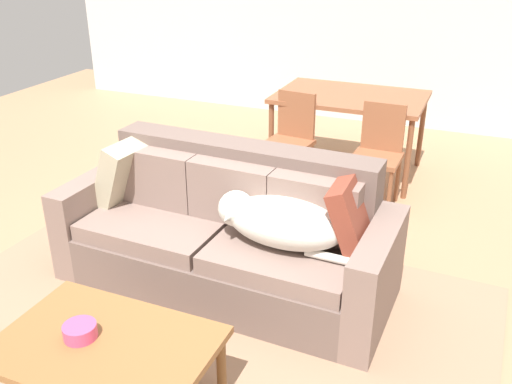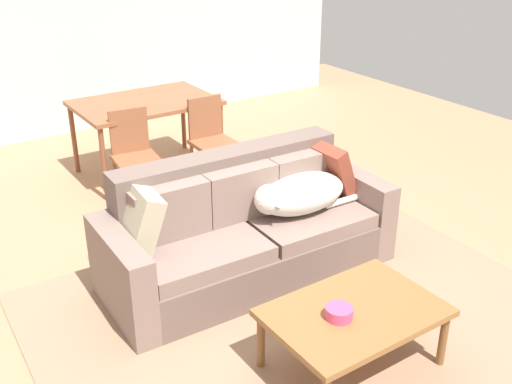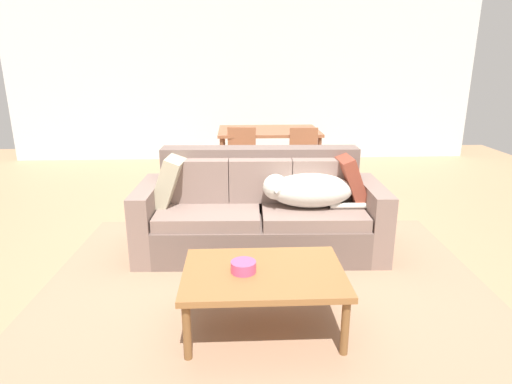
# 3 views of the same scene
# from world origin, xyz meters

# --- Properties ---
(ground_plane) EXTENTS (10.00, 10.00, 0.00)m
(ground_plane) POSITION_xyz_m (0.00, 0.00, 0.00)
(ground_plane) COLOR tan
(back_partition) EXTENTS (8.00, 0.12, 2.70)m
(back_partition) POSITION_xyz_m (0.00, 4.00, 1.35)
(back_partition) COLOR silver
(back_partition) RESTS_ON ground
(area_rug) EXTENTS (3.54, 3.17, 0.01)m
(area_rug) POSITION_xyz_m (0.08, -0.81, 0.01)
(area_rug) COLOR #9C785C
(area_rug) RESTS_ON ground
(couch) EXTENTS (2.21, 0.92, 0.92)m
(couch) POSITION_xyz_m (0.08, 0.04, 0.35)
(couch) COLOR #6B574F
(couch) RESTS_ON ground
(dog_on_left_cushion) EXTENTS (0.92, 0.40, 0.30)m
(dog_on_left_cushion) POSITION_xyz_m (0.48, -0.08, 0.60)
(dog_on_left_cushion) COLOR silver
(dog_on_left_cushion) RESTS_ON couch
(throw_pillow_by_left_arm) EXTENTS (0.33, 0.48, 0.47)m
(throw_pillow_by_left_arm) POSITION_xyz_m (-0.74, 0.11, 0.65)
(throw_pillow_by_left_arm) COLOR #B2A889
(throw_pillow_by_left_arm) RESTS_ON couch
(throw_pillow_by_right_arm) EXTENTS (0.28, 0.46, 0.47)m
(throw_pillow_by_right_arm) POSITION_xyz_m (0.90, 0.06, 0.66)
(throw_pillow_by_right_arm) COLOR brown
(throw_pillow_by_right_arm) RESTS_ON couch
(coffee_table) EXTENTS (1.02, 0.70, 0.41)m
(coffee_table) POSITION_xyz_m (0.03, -1.22, 0.37)
(coffee_table) COLOR #926135
(coffee_table) RESTS_ON ground
(bowl_on_coffee_table) EXTENTS (0.16, 0.16, 0.07)m
(bowl_on_coffee_table) POSITION_xyz_m (-0.10, -1.22, 0.45)
(bowl_on_coffee_table) COLOR #EA4C7F
(bowl_on_coffee_table) RESTS_ON coffee_table
(dining_table) EXTENTS (1.38, 0.94, 0.77)m
(dining_table) POSITION_xyz_m (0.32, 2.27, 0.71)
(dining_table) COLOR #925738
(dining_table) RESTS_ON ground
(dining_chair_near_left) EXTENTS (0.45, 0.45, 0.88)m
(dining_chair_near_left) POSITION_xyz_m (-0.07, 1.70, 0.49)
(dining_chair_near_left) COLOR #925738
(dining_chair_near_left) RESTS_ON ground
(dining_chair_near_right) EXTENTS (0.41, 0.41, 0.87)m
(dining_chair_near_right) POSITION_xyz_m (0.73, 1.66, 0.49)
(dining_chair_near_right) COLOR #925738
(dining_chair_near_right) RESTS_ON ground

